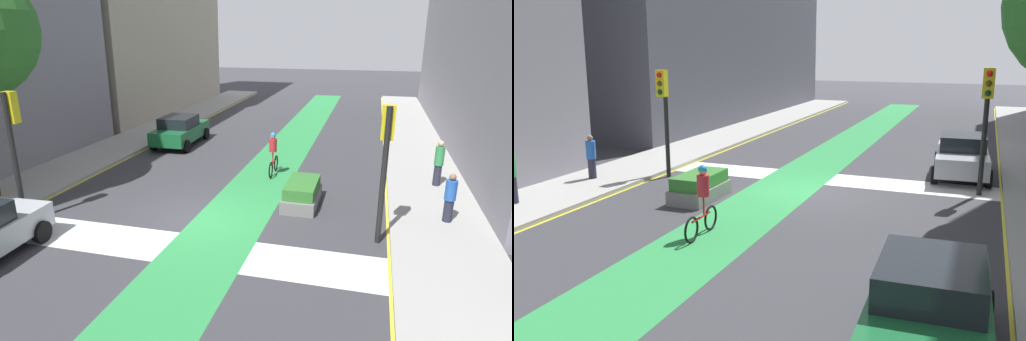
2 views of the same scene
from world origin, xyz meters
TOP-DOWN VIEW (x-y plane):
  - ground_plane at (0.00, 0.00)m, footprint 120.00×120.00m
  - bike_lane_paint at (1.05, 0.00)m, footprint 2.40×60.00m
  - crosswalk_band at (0.00, -2.00)m, footprint 12.00×1.80m
  - sidewalk_left at (-7.50, 0.00)m, footprint 3.00×60.00m
  - curb_stripe_left at (-6.00, 0.00)m, footprint 0.16×60.00m
  - sidewalk_right at (7.50, 0.00)m, footprint 3.00×60.00m
  - curb_stripe_right at (6.00, 0.00)m, footprint 0.16×60.00m
  - traffic_signal_near_right at (5.65, -0.04)m, footprint 0.35×0.52m
  - traffic_signal_near_left at (-5.27, -1.55)m, footprint 0.35×0.52m
  - car_green_left_far at (-4.66, 8.90)m, footprint 2.14×4.26m
  - cyclist_in_lane at (1.32, 5.13)m, footprint 0.32×1.73m
  - pedestrian_sidewalk_right_a at (7.82, 5.07)m, footprint 0.34×0.34m
  - pedestrian_sidewalk_right_b at (7.74, 1.57)m, footprint 0.34×0.34m
  - median_planter at (3.05, 2.14)m, footprint 1.14×2.27m

SIDE VIEW (x-z plane):
  - ground_plane at x=0.00m, z-range 0.00..0.00m
  - crosswalk_band at x=0.00m, z-range 0.00..0.01m
  - bike_lane_paint at x=1.05m, z-range 0.00..0.01m
  - curb_stripe_left at x=-6.00m, z-range 0.00..0.01m
  - curb_stripe_right at x=6.00m, z-range 0.00..0.01m
  - sidewalk_left at x=-7.50m, z-range 0.00..0.15m
  - sidewalk_right at x=7.50m, z-range 0.00..0.15m
  - median_planter at x=3.05m, z-range -0.02..0.83m
  - car_green_left_far at x=-4.66m, z-range 0.02..1.59m
  - pedestrian_sidewalk_right_b at x=7.74m, z-range 0.16..1.72m
  - cyclist_in_lane at x=1.32m, z-range 0.04..1.90m
  - pedestrian_sidewalk_right_a at x=7.82m, z-range 0.17..1.95m
  - traffic_signal_near_right at x=5.65m, z-range 0.81..4.77m
  - traffic_signal_near_left at x=-5.27m, z-range 0.84..4.98m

